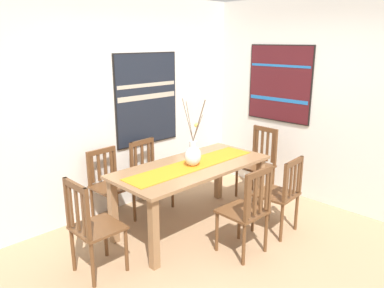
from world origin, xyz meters
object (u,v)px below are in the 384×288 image
at_px(centerpiece_vase, 193,154).
at_px(chair_2, 281,193).
at_px(painting_on_side_wall, 280,84).
at_px(dining_table, 192,174).
at_px(chair_5, 109,184).
at_px(chair_3, 92,226).
at_px(chair_0, 258,162).
at_px(chair_1, 150,173).
at_px(painting_on_back_wall, 147,99).
at_px(chair_4, 247,210).

height_order(centerpiece_vase, chair_2, centerpiece_vase).
bearing_deg(painting_on_side_wall, dining_table, -179.65).
bearing_deg(chair_2, painting_on_side_wall, 35.94).
distance_m(chair_5, painting_on_side_wall, 2.69).
distance_m(dining_table, chair_3, 1.32).
bearing_deg(chair_3, chair_0, 0.43).
bearing_deg(chair_0, chair_1, 149.54).
bearing_deg(centerpiece_vase, painting_on_side_wall, 1.25).
relative_size(chair_3, painting_on_side_wall, 0.90).
bearing_deg(centerpiece_vase, chair_5, 124.90).
height_order(chair_2, chair_3, chair_3).
distance_m(chair_3, chair_5, 1.09).
bearing_deg(dining_table, chair_0, 0.23).
height_order(chair_5, painting_on_back_wall, painting_on_back_wall).
xyz_separation_m(painting_on_back_wall, painting_on_side_wall, (1.53, -1.05, 0.17)).
xyz_separation_m(chair_1, painting_on_back_wall, (0.21, 0.29, 0.92)).
xyz_separation_m(dining_table, painting_on_side_wall, (1.73, 0.01, 0.90)).
distance_m(chair_0, chair_2, 1.06).
xyz_separation_m(dining_table, chair_0, (1.31, 0.01, -0.15)).
xyz_separation_m(centerpiece_vase, chair_5, (-0.59, 0.84, -0.43)).
relative_size(chair_2, chair_5, 1.02).
relative_size(chair_2, chair_3, 0.95).
bearing_deg(dining_table, painting_on_side_wall, 0.35).
height_order(centerpiece_vase, chair_5, centerpiece_vase).
distance_m(centerpiece_vase, chair_0, 1.38).
distance_m(chair_4, painting_on_back_wall, 2.09).
relative_size(chair_4, chair_5, 1.07).
distance_m(chair_1, chair_5, 0.59).
height_order(dining_table, chair_5, chair_5).
relative_size(chair_2, painting_on_back_wall, 0.75).
height_order(centerpiece_vase, painting_on_side_wall, painting_on_side_wall).
bearing_deg(dining_table, chair_3, -179.38).
bearing_deg(painting_on_back_wall, chair_2, -77.40).
xyz_separation_m(chair_0, chair_1, (-1.32, 0.77, -0.03)).
xyz_separation_m(chair_1, chair_5, (-0.59, 0.03, 0.00)).
xyz_separation_m(dining_table, chair_3, (-1.31, -0.01, -0.17)).
relative_size(dining_table, centerpiece_vase, 2.49).
xyz_separation_m(dining_table, chair_5, (-0.60, 0.81, -0.18)).
xyz_separation_m(centerpiece_vase, painting_on_side_wall, (1.74, 0.04, 0.65)).
distance_m(chair_0, chair_1, 1.53).
bearing_deg(chair_3, chair_1, 31.34).
bearing_deg(chair_0, painting_on_back_wall, 136.28).
relative_size(chair_1, painting_on_side_wall, 0.84).
distance_m(chair_2, chair_4, 0.64).
relative_size(chair_0, painting_on_side_wall, 0.92).
height_order(dining_table, chair_1, chair_1).
relative_size(chair_2, chair_4, 0.95).
bearing_deg(chair_5, chair_2, -52.98).
height_order(chair_4, chair_5, chair_4).
distance_m(centerpiece_vase, painting_on_side_wall, 1.86).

